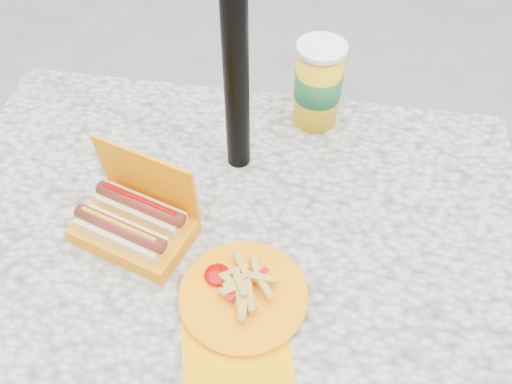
# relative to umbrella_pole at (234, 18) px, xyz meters

# --- Properties ---
(ground) EXTENTS (60.00, 60.00, 0.00)m
(ground) POSITION_rel_umbrella_pole_xyz_m (0.00, -0.16, -1.10)
(ground) COLOR slate
(picnic_table) EXTENTS (1.20, 0.80, 0.75)m
(picnic_table) POSITION_rel_umbrella_pole_xyz_m (0.00, -0.16, -0.46)
(picnic_table) COLOR beige
(picnic_table) RESTS_ON ground
(umbrella_pole) EXTENTS (0.05, 0.05, 2.20)m
(umbrella_pole) POSITION_rel_umbrella_pole_xyz_m (0.00, 0.00, 0.00)
(umbrella_pole) COLOR black
(umbrella_pole) RESTS_ON ground
(hotdog_box) EXTENTS (0.25, 0.20, 0.18)m
(hotdog_box) POSITION_rel_umbrella_pole_xyz_m (-0.16, -0.23, -0.31)
(hotdog_box) COLOR #FF8A00
(hotdog_box) RESTS_ON picnic_table
(fries_plate) EXTENTS (0.23, 0.33, 0.05)m
(fries_plate) POSITION_rel_umbrella_pole_xyz_m (0.07, -0.35, -0.34)
(fries_plate) COLOR #FFAA00
(fries_plate) RESTS_ON picnic_table
(soda_cup) EXTENTS (0.11, 0.11, 0.20)m
(soda_cup) POSITION_rel_umbrella_pole_xyz_m (0.15, 0.16, -0.25)
(soda_cup) COLOR yellow
(soda_cup) RESTS_ON picnic_table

